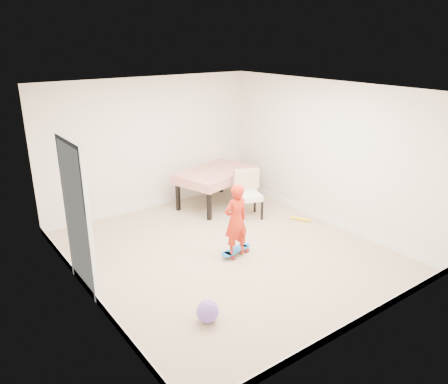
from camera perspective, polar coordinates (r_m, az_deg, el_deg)
ground at (r=7.17m, az=0.30°, el=-7.76°), size 5.00×5.00×0.00m
ceiling at (r=6.41m, az=0.34°, el=13.18°), size 4.50×5.00×0.04m
wall_back at (r=8.72m, az=-9.46°, el=6.12°), size 4.50×0.04×2.60m
wall_front at (r=5.03m, az=17.42°, el=-4.78°), size 4.50×0.04×2.60m
wall_left at (r=5.71m, az=-17.99°, el=-1.89°), size 0.04×5.00×2.60m
wall_right at (r=8.15m, az=13.08°, el=4.92°), size 0.04×5.00×2.60m
door at (r=6.08m, az=-18.58°, el=-3.43°), size 0.11×0.94×2.11m
baseboard_back at (r=9.10m, az=-9.06°, el=-1.48°), size 4.50×0.02×0.12m
baseboard_front at (r=5.64m, az=16.17°, el=-16.38°), size 4.50×0.02×0.12m
baseboard_left at (r=6.25m, az=-16.87°, el=-12.54°), size 0.02×5.00×0.12m
baseboard_right at (r=8.55m, az=12.49°, el=-3.13°), size 0.02×5.00×0.12m
dining_table at (r=8.96m, az=-1.09°, el=0.57°), size 1.80×1.40×0.74m
dining_chair at (r=8.33m, az=3.26°, el=-0.35°), size 0.67×0.72×0.91m
skateboard at (r=7.07m, az=1.56°, el=-7.80°), size 0.64×0.33×0.09m
child at (r=6.77m, az=1.55°, el=-4.00°), size 0.43×0.28×1.18m
balloon at (r=5.52m, az=-2.16°, el=-15.35°), size 0.28×0.28×0.28m
foam_toy at (r=8.43m, az=9.94°, el=-3.49°), size 0.24×0.38×0.06m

